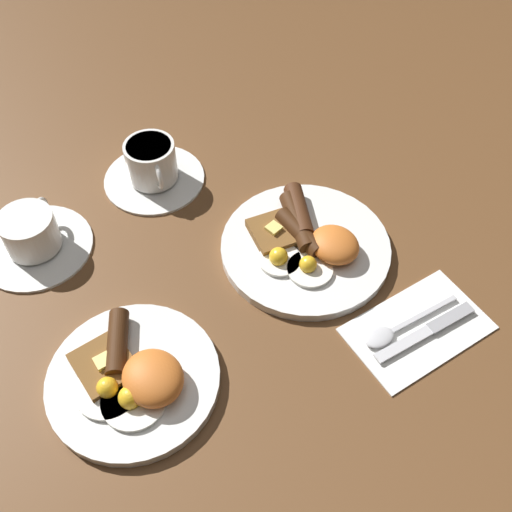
{
  "coord_description": "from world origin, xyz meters",
  "views": [
    {
      "loc": [
        -0.4,
        0.41,
        0.7
      ],
      "look_at": [
        0.02,
        0.08,
        0.03
      ],
      "focal_mm": 42.0,
      "sensor_mm": 36.0,
      "label": 1
    }
  ],
  "objects_px": {
    "breakfast_plate_near": "(305,243)",
    "breakfast_plate_far": "(133,378)",
    "teacup_far": "(32,236)",
    "spoon": "(390,332)",
    "teacup_near": "(152,167)",
    "knife": "(431,329)"
  },
  "relations": [
    {
      "from": "breakfast_plate_near",
      "to": "spoon",
      "type": "height_order",
      "value": "breakfast_plate_near"
    },
    {
      "from": "knife",
      "to": "spoon",
      "type": "distance_m",
      "value": 0.06
    },
    {
      "from": "spoon",
      "to": "breakfast_plate_far",
      "type": "bearing_deg",
      "value": -17.67
    },
    {
      "from": "breakfast_plate_far",
      "to": "knife",
      "type": "xyz_separation_m",
      "value": [
        -0.18,
        -0.35,
        -0.01
      ]
    },
    {
      "from": "breakfast_plate_far",
      "to": "knife",
      "type": "bearing_deg",
      "value": -117.4
    },
    {
      "from": "breakfast_plate_near",
      "to": "spoon",
      "type": "bearing_deg",
      "value": 176.83
    },
    {
      "from": "breakfast_plate_far",
      "to": "teacup_far",
      "type": "xyz_separation_m",
      "value": [
        0.29,
        -0.0,
        0.01
      ]
    },
    {
      "from": "teacup_near",
      "to": "breakfast_plate_far",
      "type": "bearing_deg",
      "value": 143.66
    },
    {
      "from": "teacup_far",
      "to": "spoon",
      "type": "relative_size",
      "value": 1.09
    },
    {
      "from": "teacup_near",
      "to": "spoon",
      "type": "distance_m",
      "value": 0.46
    },
    {
      "from": "teacup_far",
      "to": "knife",
      "type": "xyz_separation_m",
      "value": [
        -0.47,
        -0.35,
        -0.02
      ]
    },
    {
      "from": "breakfast_plate_near",
      "to": "knife",
      "type": "xyz_separation_m",
      "value": [
        -0.21,
        -0.04,
        -0.01
      ]
    },
    {
      "from": "teacup_near",
      "to": "spoon",
      "type": "height_order",
      "value": "teacup_near"
    },
    {
      "from": "breakfast_plate_near",
      "to": "breakfast_plate_far",
      "type": "bearing_deg",
      "value": 95.52
    },
    {
      "from": "breakfast_plate_near",
      "to": "breakfast_plate_far",
      "type": "xyz_separation_m",
      "value": [
        -0.03,
        0.32,
        0.0
      ]
    },
    {
      "from": "breakfast_plate_far",
      "to": "spoon",
      "type": "xyz_separation_m",
      "value": [
        -0.15,
        -0.31,
        -0.01
      ]
    },
    {
      "from": "teacup_near",
      "to": "teacup_far",
      "type": "height_order",
      "value": "teacup_near"
    },
    {
      "from": "breakfast_plate_far",
      "to": "teacup_far",
      "type": "relative_size",
      "value": 1.3
    },
    {
      "from": "teacup_near",
      "to": "teacup_far",
      "type": "xyz_separation_m",
      "value": [
        -0.01,
        0.22,
        -0.0
      ]
    },
    {
      "from": "breakfast_plate_near",
      "to": "teacup_far",
      "type": "distance_m",
      "value": 0.41
    },
    {
      "from": "teacup_near",
      "to": "knife",
      "type": "relative_size",
      "value": 1.02
    },
    {
      "from": "breakfast_plate_near",
      "to": "breakfast_plate_far",
      "type": "relative_size",
      "value": 1.15
    }
  ]
}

